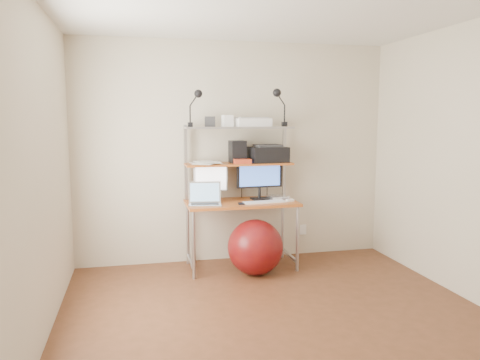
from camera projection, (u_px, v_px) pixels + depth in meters
The scene contains 20 objects.
room at pixel (283, 169), 3.63m from camera, with size 3.60×3.60×3.60m.
computer_desk at pixel (240, 181), 5.13m from camera, with size 1.20×0.60×1.57m.
wall_outlet at pixel (303, 230), 5.67m from camera, with size 0.08×0.01×0.12m, color white.
monitor_silver at pixel (211, 181), 5.14m from camera, with size 0.36×0.18×0.42m.
monitor_black at pixel (260, 176), 5.22m from camera, with size 0.53×0.16×0.53m.
laptop at pixel (205, 200), 4.92m from camera, with size 0.37×0.32×0.30m.
keyboard at pixel (264, 202), 5.03m from camera, with size 0.46×0.13×0.01m, color white.
mouse at pixel (290, 200), 5.11m from camera, with size 0.08×0.05×0.02m, color white.
mac_mini at pixel (278, 197), 5.25m from camera, with size 0.21×0.21×0.04m, color silver.
phone at pixel (241, 204), 4.94m from camera, with size 0.06×0.12×0.01m, color black.
printer at pixel (268, 154), 5.25m from camera, with size 0.45×0.33×0.20m.
nas_cube at pixel (238, 152), 5.17m from camera, with size 0.17×0.17×0.24m, color black.
red_box at pixel (242, 161), 5.08m from camera, with size 0.18×0.12×0.05m, color #B4381C.
scanner at pixel (252, 122), 5.16m from camera, with size 0.42×0.31×0.10m.
box_white at pixel (227, 121), 5.05m from camera, with size 0.11×0.09×0.12m, color white.
box_grey at pixel (210, 122), 5.07m from camera, with size 0.11×0.11×0.11m, color #2F2F32.
clip_lamp_left at pixel (197, 100), 4.89m from camera, with size 0.15×0.09×0.39m.
clip_lamp_right at pixel (279, 99), 5.09m from camera, with size 0.16×0.09×0.41m.
exercise_ball at pixel (255, 247), 4.92m from camera, with size 0.59×0.59×0.59m, color maroon.
paper_stack at pixel (206, 163), 5.08m from camera, with size 0.33×0.41×0.02m.
Camera 1 is at (-1.13, -3.45, 1.64)m, focal length 35.00 mm.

